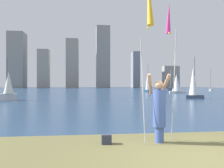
# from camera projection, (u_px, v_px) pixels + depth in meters

# --- Properties ---
(ground) EXTENTS (120.00, 138.00, 0.12)m
(ground) POSITION_uv_depth(u_px,v_px,m) (97.00, 91.00, 55.40)
(ground) COLOR brown
(person) EXTENTS (0.70, 0.52, 1.90)m
(person) POSITION_uv_depth(u_px,v_px,m) (159.00, 108.00, 6.16)
(person) COLOR #3F59A5
(person) RESTS_ON ground
(kite_flag_left) EXTENTS (0.16, 1.13, 4.44)m
(kite_flag_left) POSITION_uv_depth(u_px,v_px,m) (149.00, 3.00, 5.57)
(kite_flag_left) COLOR #B2B2B7
(kite_flag_left) RESTS_ON ground
(kite_flag_right) EXTENTS (0.16, 0.73, 4.05)m
(kite_flag_right) POSITION_uv_depth(u_px,v_px,m) (169.00, 23.00, 6.66)
(kite_flag_right) COLOR #B2B2B7
(kite_flag_right) RESTS_ON ground
(bag) EXTENTS (0.27, 0.21, 0.25)m
(bag) POSITION_uv_depth(u_px,v_px,m) (106.00, 139.00, 6.00)
(bag) COLOR #33384C
(bag) RESTS_ON ground
(sailboat_2) EXTENTS (1.84, 2.12, 5.22)m
(sailboat_2) POSITION_uv_depth(u_px,v_px,m) (211.00, 90.00, 52.92)
(sailboat_2) COLOR silver
(sailboat_2) RESTS_ON ground
(sailboat_3) EXTENTS (1.84, 2.57, 5.24)m
(sailboat_3) POSITION_uv_depth(u_px,v_px,m) (170.00, 89.00, 57.62)
(sailboat_3) COLOR #333D51
(sailboat_3) RESTS_ON ground
(sailboat_5) EXTENTS (2.11, 1.52, 4.71)m
(sailboat_5) POSITION_uv_depth(u_px,v_px,m) (194.00, 84.00, 25.10)
(sailboat_5) COLOR #333D51
(sailboat_5) RESTS_ON ground
(sailboat_6) EXTENTS (1.80, 1.99, 5.80)m
(sailboat_6) POSITION_uv_depth(u_px,v_px,m) (148.00, 82.00, 46.11)
(sailboat_6) COLOR #2D6084
(sailboat_6) RESTS_ON ground
(sailboat_7) EXTENTS (3.06, 1.75, 4.56)m
(sailboat_7) POSITION_uv_depth(u_px,v_px,m) (177.00, 84.00, 40.10)
(sailboat_7) COLOR silver
(sailboat_7) RESTS_ON ground
(sailboat_8) EXTENTS (1.90, 1.29, 4.29)m
(sailboat_8) POSITION_uv_depth(u_px,v_px,m) (8.00, 86.00, 22.03)
(sailboat_8) COLOR silver
(sailboat_8) RESTS_ON ground
(skyline_tower_0) EXTENTS (6.74, 7.61, 24.40)m
(skyline_tower_0) POSITION_uv_depth(u_px,v_px,m) (17.00, 60.00, 98.38)
(skyline_tower_0) COLOR gray
(skyline_tower_0) RESTS_ON ground
(skyline_tower_1) EXTENTS (4.81, 5.07, 16.86)m
(skyline_tower_1) POSITION_uv_depth(u_px,v_px,m) (44.00, 69.00, 98.11)
(skyline_tower_1) COLOR gray
(skyline_tower_1) RESTS_ON ground
(skyline_tower_2) EXTENTS (5.38, 6.92, 21.93)m
(skyline_tower_2) POSITION_uv_depth(u_px,v_px,m) (72.00, 64.00, 101.13)
(skyline_tower_2) COLOR gray
(skyline_tower_2) RESTS_ON ground
(skyline_tower_3) EXTENTS (6.01, 6.79, 27.69)m
(skyline_tower_3) POSITION_uv_depth(u_px,v_px,m) (103.00, 57.00, 101.22)
(skyline_tower_3) COLOR gray
(skyline_tower_3) RESTS_ON ground
(skyline_tower_4) EXTENTS (3.09, 6.62, 16.88)m
(skyline_tower_4) POSITION_uv_depth(u_px,v_px,m) (135.00, 70.00, 105.81)
(skyline_tower_4) COLOR gray
(skyline_tower_4) RESTS_ON ground
(skyline_tower_5) EXTENTS (7.40, 3.51, 10.20)m
(skyline_tower_5) POSITION_uv_depth(u_px,v_px,m) (171.00, 77.00, 105.20)
(skyline_tower_5) COLOR gray
(skyline_tower_5) RESTS_ON ground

